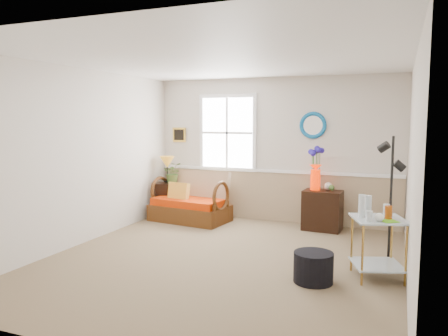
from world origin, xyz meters
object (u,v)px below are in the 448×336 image
at_px(cabinet, 322,210).
at_px(ottoman, 313,267).
at_px(side_table, 378,248).
at_px(floor_lamp, 391,202).
at_px(lamp_stand, 166,199).
at_px(loveseat, 190,197).

relative_size(cabinet, ottoman, 1.48).
height_order(side_table, floor_lamp, floor_lamp).
bearing_deg(lamp_stand, loveseat, -18.84).
height_order(loveseat, floor_lamp, floor_lamp).
bearing_deg(side_table, lamp_stand, 153.20).
distance_m(lamp_stand, ottoman, 4.06).
bearing_deg(floor_lamp, lamp_stand, 176.91).
bearing_deg(floor_lamp, cabinet, 142.45).
xyz_separation_m(floor_lamp, ottoman, (-0.78, -0.88, -0.65)).
relative_size(lamp_stand, side_table, 0.90).
xyz_separation_m(lamp_stand, ottoman, (3.28, -2.40, -0.15)).
xyz_separation_m(lamp_stand, side_table, (3.94, -1.99, 0.04)).
bearing_deg(floor_lamp, ottoman, -114.12).
height_order(lamp_stand, cabinet, cabinet).
bearing_deg(ottoman, lamp_stand, 143.80).
relative_size(cabinet, floor_lamp, 0.41).
bearing_deg(loveseat, ottoman, -32.42).
bearing_deg(floor_lamp, loveseat, 176.62).
bearing_deg(ottoman, cabinet, 97.13).
bearing_deg(lamp_stand, ottoman, -36.20).
bearing_deg(ottoman, loveseat, 140.56).
xyz_separation_m(cabinet, floor_lamp, (1.08, -1.55, 0.49)).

